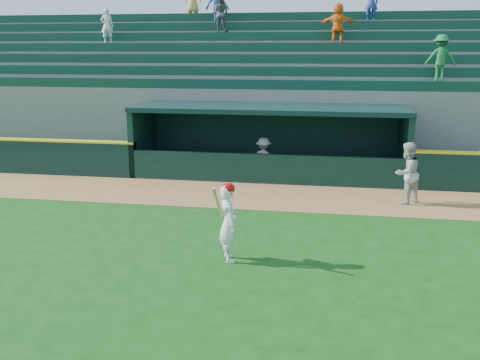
{
  "coord_description": "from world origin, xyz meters",
  "views": [
    {
      "loc": [
        2.08,
        -10.71,
        4.36
      ],
      "look_at": [
        0.0,
        1.6,
        1.3
      ],
      "focal_mm": 40.0,
      "sensor_mm": 36.0,
      "label": 1
    }
  ],
  "objects": [
    {
      "name": "batter_at_plate",
      "position": [
        0.07,
        -0.25,
        0.85
      ],
      "size": [
        0.59,
        0.83,
        1.71
      ],
      "color": "white",
      "rests_on": "ground"
    },
    {
      "name": "ground",
      "position": [
        0.0,
        0.0,
        0.0
      ],
      "size": [
        120.0,
        120.0,
        0.0
      ],
      "primitive_type": "plane",
      "color": "#124310",
      "rests_on": "ground"
    },
    {
      "name": "stands",
      "position": [
        0.02,
        12.57,
        2.4
      ],
      "size": [
        34.5,
        6.26,
        7.59
      ],
      "color": "slate",
      "rests_on": "ground"
    },
    {
      "name": "warning_track",
      "position": [
        0.0,
        4.9,
        0.01
      ],
      "size": [
        40.0,
        3.0,
        0.01
      ],
      "primitive_type": "cube",
      "color": "olive",
      "rests_on": "ground"
    },
    {
      "name": "dugout_player_inside",
      "position": [
        -0.1,
        7.02,
        0.73
      ],
      "size": [
        1.02,
        0.7,
        1.45
      ],
      "primitive_type": "imported",
      "rotation": [
        0.0,
        0.0,
        2.96
      ],
      "color": "gray",
      "rests_on": "ground"
    },
    {
      "name": "dugout_player_front",
      "position": [
        4.31,
        4.82,
        0.9
      ],
      "size": [
        1.1,
        1.1,
        1.8
      ],
      "primitive_type": "imported",
      "rotation": [
        0.0,
        0.0,
        3.91
      ],
      "color": "#A9A9A4",
      "rests_on": "ground"
    },
    {
      "name": "dugout",
      "position": [
        0.0,
        8.0,
        1.36
      ],
      "size": [
        9.4,
        2.8,
        2.46
      ],
      "color": "slate",
      "rests_on": "ground"
    }
  ]
}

